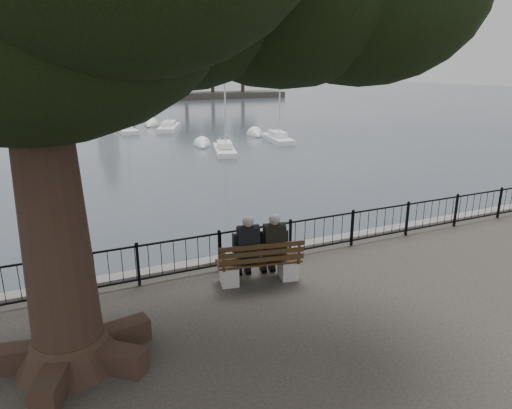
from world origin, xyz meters
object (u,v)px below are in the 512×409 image
bench (259,267)px  person_left (247,250)px  lion_monument (104,100)px  person_right (272,248)px

bench → person_left: person_left is taller
lion_monument → person_right: bearing=-92.4°
person_left → person_right: size_ratio=1.00×
bench → lion_monument: 48.48m
bench → lion_monument: bearing=87.2°
person_left → lion_monument: 48.32m
bench → person_right: 0.54m
person_left → person_right: (0.61, -0.12, 0.00)m
bench → person_right: bearing=7.7°
bench → person_right: person_right is taller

